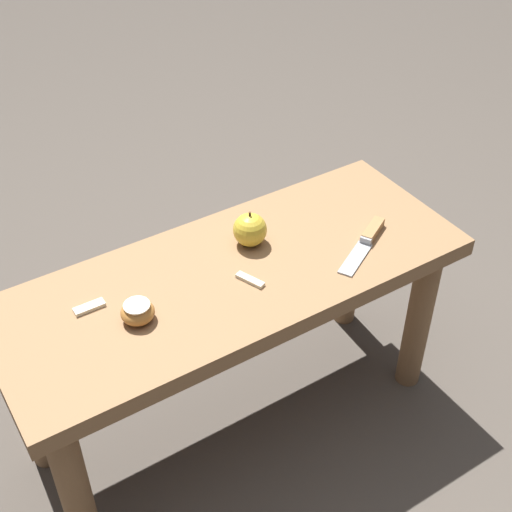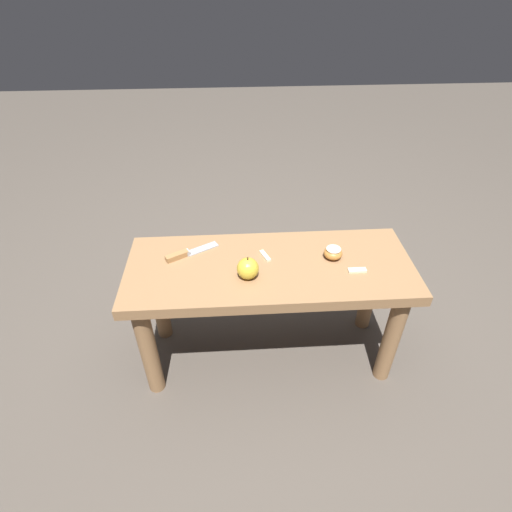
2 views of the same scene
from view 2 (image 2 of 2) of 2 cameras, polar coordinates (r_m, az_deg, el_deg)
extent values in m
plane|color=#4C443D|center=(1.73, 1.66, -13.57)|extent=(8.00, 8.00, 0.00)
cube|color=olive|center=(1.40, 1.99, -1.90)|extent=(1.00, 0.39, 0.04)
cylinder|color=olive|center=(1.50, -15.11, -12.82)|extent=(0.06, 0.06, 0.43)
cylinder|color=olive|center=(1.57, 18.79, -11.00)|extent=(0.06, 0.06, 0.43)
cylinder|color=olive|center=(1.69, -13.77, -5.71)|extent=(0.06, 0.06, 0.43)
cylinder|color=olive|center=(1.75, 16.00, -4.39)|extent=(0.06, 0.06, 0.43)
cube|color=#9EA0A5|center=(1.47, -7.65, 1.05)|extent=(0.12, 0.09, 0.00)
cube|color=#9EA0A5|center=(1.45, -9.74, 0.51)|extent=(0.02, 0.03, 0.02)
cube|color=#9E7042|center=(1.44, -11.22, 0.00)|extent=(0.08, 0.06, 0.02)
sphere|color=gold|center=(1.31, -1.17, -1.78)|extent=(0.07, 0.07, 0.07)
cylinder|color=#4C3319|center=(1.29, -1.20, -0.43)|extent=(0.01, 0.01, 0.01)
ellipsoid|color=#B27233|center=(1.43, 10.95, 0.40)|extent=(0.07, 0.07, 0.04)
cylinder|color=beige|center=(1.42, 11.04, 0.98)|extent=(0.05, 0.05, 0.00)
cube|color=beige|center=(1.42, 1.31, 0.04)|extent=(0.04, 0.06, 0.01)
cube|color=beige|center=(1.40, 14.25, -1.98)|extent=(0.06, 0.02, 0.01)
camera|label=1|loc=(2.15, 18.92, 38.68)|focal=50.00mm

